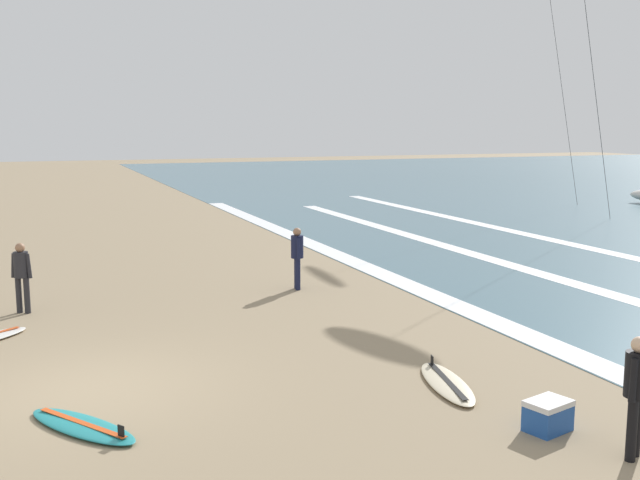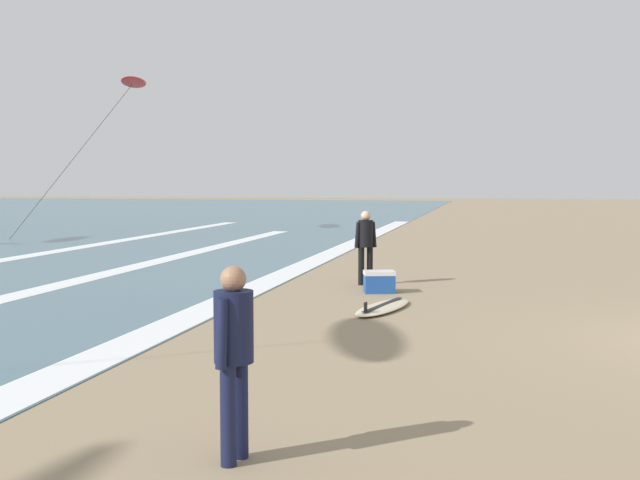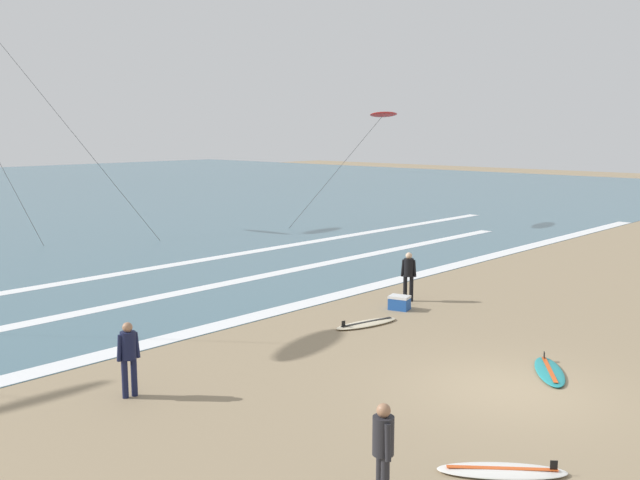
# 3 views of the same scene
# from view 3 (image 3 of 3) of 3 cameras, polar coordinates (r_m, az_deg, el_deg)

# --- Properties ---
(ground_plane) EXTENTS (160.00, 160.00, 0.00)m
(ground_plane) POSITION_cam_3_polar(r_m,az_deg,el_deg) (16.21, 14.62, -11.41)
(ground_plane) COLOR #937F60
(wave_foam_shoreline) EXTENTS (57.21, 0.74, 0.01)m
(wave_foam_shoreline) POSITION_cam_3_polar(r_m,az_deg,el_deg) (22.23, -3.10, -5.55)
(wave_foam_shoreline) COLOR white
(wave_foam_shoreline) RESTS_ON ocean_surface
(wave_foam_mid_break) EXTENTS (45.18, 0.64, 0.01)m
(wave_foam_mid_break) POSITION_cam_3_polar(r_m,az_deg,el_deg) (23.75, -15.25, -4.92)
(wave_foam_mid_break) COLOR white
(wave_foam_mid_break) RESTS_ON ocean_surface
(wave_foam_outer_break) EXTENTS (55.35, 0.65, 0.01)m
(wave_foam_outer_break) POSITION_cam_3_polar(r_m,az_deg,el_deg) (27.91, -18.35, -3.03)
(wave_foam_outer_break) COLOR white
(wave_foam_outer_break) RESTS_ON ocean_surface
(surfer_right_near) EXTENTS (0.34, 0.48, 1.60)m
(surfer_right_near) POSITION_cam_3_polar(r_m,az_deg,el_deg) (23.33, 7.05, -2.54)
(surfer_right_near) COLOR black
(surfer_right_near) RESTS_ON ground
(surfer_left_far) EXTENTS (0.34, 0.48, 1.60)m
(surfer_left_far) POSITION_cam_3_polar(r_m,az_deg,el_deg) (10.93, 5.03, -15.94)
(surfer_left_far) COLOR #232328
(surfer_left_far) RESTS_ON ground
(surfer_left_near) EXTENTS (0.52, 0.32, 1.60)m
(surfer_left_near) POSITION_cam_3_polar(r_m,az_deg,el_deg) (15.51, -14.97, -8.62)
(surfer_left_near) COLOR #141938
(surfer_left_near) RESTS_ON ground
(surfboard_near_water) EXTENTS (2.18, 1.04, 0.25)m
(surfboard_near_water) POSITION_cam_3_polar(r_m,az_deg,el_deg) (20.60, 3.71, -6.63)
(surfboard_near_water) COLOR beige
(surfboard_near_water) RESTS_ON ground
(surfboard_foreground_flat) EXTENTS (1.79, 2.01, 0.25)m
(surfboard_foreground_flat) POSITION_cam_3_polar(r_m,az_deg,el_deg) (12.56, 14.26, -17.34)
(surfboard_foreground_flat) COLOR silver
(surfboard_foreground_flat) RESTS_ON ground
(surfboard_right_spare) EXTENTS (2.08, 1.67, 0.25)m
(surfboard_right_spare) POSITION_cam_3_polar(r_m,az_deg,el_deg) (17.47, 17.75, -9.90)
(surfboard_right_spare) COLOR teal
(surfboard_right_spare) RESTS_ON ground
(kite_red_far_left) EXTENTS (6.58, 3.53, 6.57)m
(kite_red_far_left) POSITION_cam_3_polar(r_m,az_deg,el_deg) (41.89, 5.07, 9.87)
(kite_red_far_left) COLOR red
(kite_red_far_left) RESTS_ON ground
(cooler_box) EXTENTS (0.60, 0.71, 0.44)m
(cooler_box) POSITION_cam_3_polar(r_m,az_deg,el_deg) (22.36, 6.32, -4.96)
(cooler_box) COLOR #1E4C9E
(cooler_box) RESTS_ON ground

